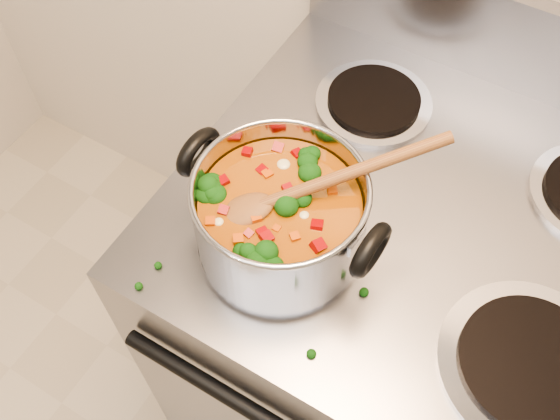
% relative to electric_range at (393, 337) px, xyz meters
% --- Properties ---
extents(electric_range, '(0.76, 0.68, 1.08)m').
position_rel_electric_range_xyz_m(electric_range, '(0.00, 0.00, 0.00)').
color(electric_range, gray).
rests_on(electric_range, ground).
extents(stockpot, '(0.28, 0.22, 0.14)m').
position_rel_electric_range_xyz_m(stockpot, '(-0.17, -0.16, 0.53)').
color(stockpot, '#9E9FA6').
rests_on(stockpot, electric_range).
extents(wooden_spoon, '(0.24, 0.23, 0.09)m').
position_rel_electric_range_xyz_m(wooden_spoon, '(-0.16, -0.14, 0.57)').
color(wooden_spoon, brown).
rests_on(wooden_spoon, stockpot).
extents(cooktop_crumbs, '(0.20, 0.34, 0.01)m').
position_rel_electric_range_xyz_m(cooktop_crumbs, '(-0.15, -0.04, 0.46)').
color(cooktop_crumbs, black).
rests_on(cooktop_crumbs, electric_range).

